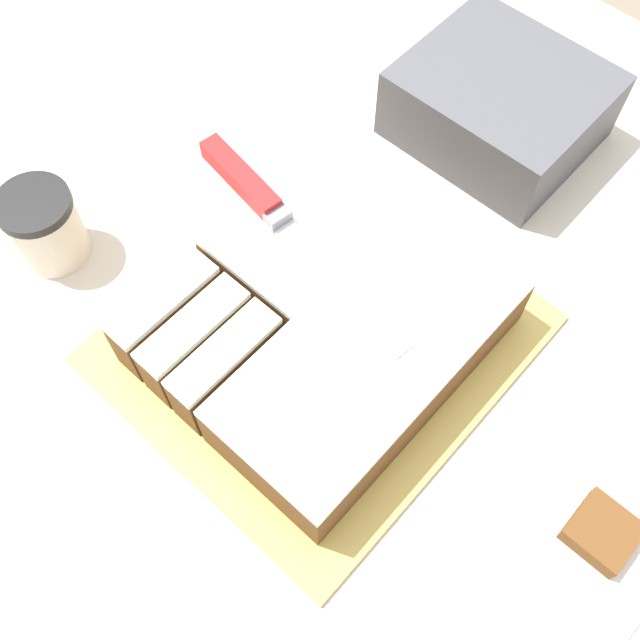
# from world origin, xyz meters

# --- Properties ---
(ground_plane) EXTENTS (8.00, 8.00, 0.00)m
(ground_plane) POSITION_xyz_m (0.00, 0.00, 0.00)
(ground_plane) COLOR #7F705B
(countertop) EXTENTS (1.40, 1.10, 0.92)m
(countertop) POSITION_xyz_m (0.00, 0.00, 0.46)
(countertop) COLOR beige
(countertop) RESTS_ON ground_plane
(cake_board) EXTENTS (0.35, 0.39, 0.01)m
(cake_board) POSITION_xyz_m (0.07, -0.09, 0.92)
(cake_board) COLOR gold
(cake_board) RESTS_ON countertop
(cake) EXTENTS (0.28, 0.31, 0.07)m
(cake) POSITION_xyz_m (0.08, -0.09, 0.96)
(cake) COLOR brown
(cake) RESTS_ON cake_board
(knife) EXTENTS (0.31, 0.07, 0.02)m
(knife) POSITION_xyz_m (-0.05, -0.05, 1.01)
(knife) COLOR silver
(knife) RESTS_ON cake
(coffee_cup) EXTENTS (0.08, 0.08, 0.09)m
(coffee_cup) POSITION_xyz_m (-0.22, -0.21, 0.96)
(coffee_cup) COLOR beige
(coffee_cup) RESTS_ON countertop
(paper_napkin) EXTENTS (0.13, 0.13, 0.01)m
(paper_napkin) POSITION_xyz_m (0.39, -0.07, 0.92)
(paper_napkin) COLOR white
(paper_napkin) RESTS_ON countertop
(brownie) EXTENTS (0.05, 0.05, 0.02)m
(brownie) POSITION_xyz_m (0.39, -0.07, 0.94)
(brownie) COLOR brown
(brownie) RESTS_ON paper_napkin
(storage_box) EXTENTS (0.22, 0.19, 0.09)m
(storage_box) POSITION_xyz_m (0.04, 0.26, 0.96)
(storage_box) COLOR #47474C
(storage_box) RESTS_ON countertop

